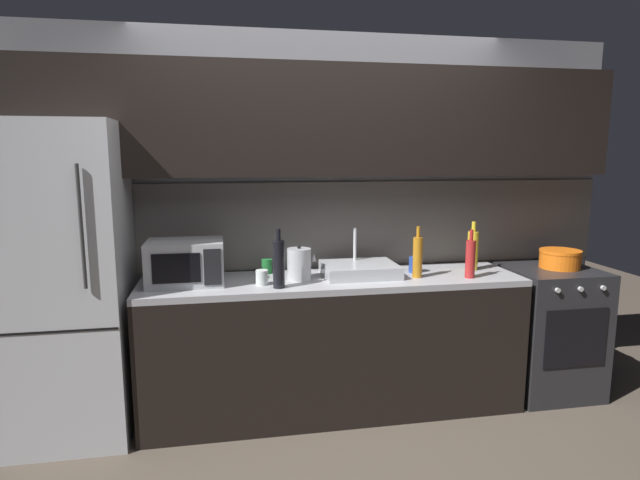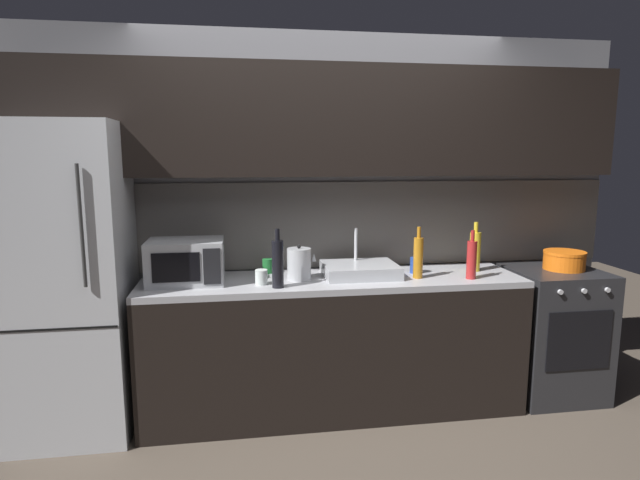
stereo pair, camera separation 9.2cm
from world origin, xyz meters
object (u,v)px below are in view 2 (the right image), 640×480
at_px(wine_bottle_yellow, 475,251).
at_px(wine_bottle_red, 472,259).
at_px(mug_clear, 261,277).
at_px(mug_green, 268,266).
at_px(refrigerator, 70,281).
at_px(oven_range, 551,332).
at_px(wine_bottle_amber, 418,257).
at_px(kettle, 299,264).
at_px(wine_bottle_dark, 278,263).
at_px(microwave, 186,261).
at_px(mug_blue, 416,265).
at_px(cooking_pot, 564,260).

distance_m(wine_bottle_yellow, wine_bottle_red, 0.25).
bearing_deg(mug_clear, mug_green, 79.52).
distance_m(refrigerator, wine_bottle_red, 2.48).
xyz_separation_m(oven_range, wine_bottle_amber, (-1.03, -0.08, 0.59)).
relative_size(kettle, wine_bottle_dark, 0.63).
bearing_deg(mug_clear, microwave, 165.86).
distance_m(oven_range, mug_green, 2.05).
bearing_deg(mug_blue, wine_bottle_dark, -165.50).
bearing_deg(cooking_pot, wine_bottle_red, -168.37).
height_order(refrigerator, wine_bottle_red, refrigerator).
bearing_deg(refrigerator, microwave, 1.55).
height_order(wine_bottle_yellow, wine_bottle_red, wine_bottle_yellow).
height_order(kettle, mug_clear, kettle).
distance_m(kettle, wine_bottle_dark, 0.24).
bearing_deg(wine_bottle_amber, refrigerator, 177.76).
height_order(oven_range, mug_clear, mug_clear).
relative_size(oven_range, microwave, 1.96).
bearing_deg(wine_bottle_dark, oven_range, 5.48).
bearing_deg(mug_green, wine_bottle_amber, -17.35).
height_order(microwave, kettle, microwave).
relative_size(wine_bottle_amber, mug_clear, 3.63).
bearing_deg(wine_bottle_red, mug_blue, 144.56).
bearing_deg(mug_blue, mug_clear, -171.60).
xyz_separation_m(wine_bottle_dark, mug_green, (-0.04, 0.40, -0.10)).
distance_m(oven_range, wine_bottle_dark, 2.04).
distance_m(microwave, kettle, 0.70).
relative_size(oven_range, mug_green, 9.43).
height_order(oven_range, wine_bottle_red, wine_bottle_red).
relative_size(wine_bottle_amber, mug_green, 3.50).
bearing_deg(oven_range, refrigerator, 179.98).
distance_m(wine_bottle_amber, wine_bottle_red, 0.34).
bearing_deg(kettle, mug_blue, 4.17).
xyz_separation_m(microwave, mug_green, (0.51, 0.19, -0.09)).
xyz_separation_m(microwave, cooking_pot, (2.55, -0.02, -0.07)).
bearing_deg(refrigerator, mug_green, 10.09).
bearing_deg(wine_bottle_dark, kettle, 51.12).
bearing_deg(wine_bottle_amber, mug_clear, -179.25).
distance_m(refrigerator, mug_clear, 1.14).
xyz_separation_m(refrigerator, kettle, (1.38, -0.00, 0.06)).
height_order(kettle, mug_green, kettle).
distance_m(oven_range, wine_bottle_red, 0.92).
height_order(wine_bottle_amber, mug_green, wine_bottle_amber).
height_order(oven_range, wine_bottle_amber, wine_bottle_amber).
xyz_separation_m(microwave, wine_bottle_dark, (0.55, -0.21, 0.01)).
distance_m(refrigerator, cooking_pot, 3.23).
relative_size(wine_bottle_yellow, wine_bottle_dark, 0.95).
height_order(wine_bottle_dark, cooking_pot, wine_bottle_dark).
bearing_deg(cooking_pot, microwave, 179.59).
xyz_separation_m(refrigerator, mug_green, (1.20, 0.21, 0.01)).
xyz_separation_m(microwave, mug_blue, (1.50, 0.04, -0.08)).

